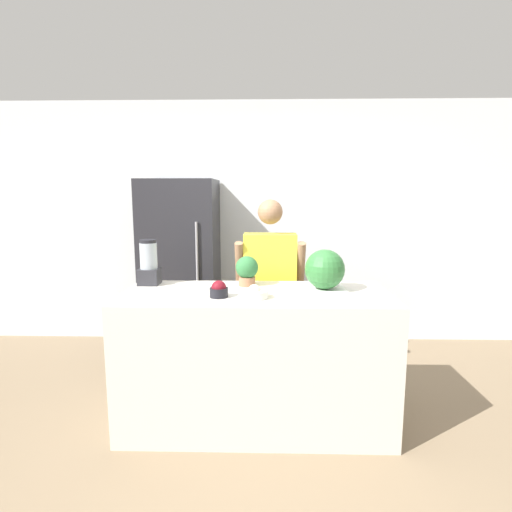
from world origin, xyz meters
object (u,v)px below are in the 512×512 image
person (270,292)px  bowl_cherries (219,290)px  blender (149,264)px  watermelon (325,269)px  refrigerator (181,267)px  bowl_cream (254,293)px  potted_plant (247,270)px

person → bowl_cherries: person is taller
bowl_cherries → blender: bearing=147.4°
person → watermelon: 0.74m
watermelon → person: bearing=123.7°
refrigerator → bowl_cream: bearing=-61.8°
person → watermelon: (0.38, -0.56, 0.30)m
bowl_cherries → blender: (-0.57, 0.36, 0.11)m
refrigerator → watermelon: (1.28, -1.27, 0.22)m
bowl_cherries → potted_plant: 0.38m
person → bowl_cherries: (-0.34, -0.76, 0.20)m
watermelon → bowl_cream: size_ratio=1.57×
blender → potted_plant: 0.74m
bowl_cherries → blender: blender is taller
bowl_cherries → bowl_cream: bearing=-5.3°
bowl_cream → person: bearing=82.0°
refrigerator → watermelon: size_ratio=6.34×
person → bowl_cream: size_ratio=8.90×
bowl_cherries → potted_plant: size_ratio=0.55×
bowl_cherries → bowl_cream: 0.24m
potted_plant → blender: bearing=177.9°
watermelon → potted_plant: bearing=165.4°
refrigerator → potted_plant: bearing=-57.0°
bowl_cream → blender: (-0.80, 0.38, 0.12)m
bowl_cream → potted_plant: (-0.07, 0.36, 0.09)m
refrigerator → bowl_cherries: refrigerator is taller
bowl_cherries → bowl_cream: (0.24, -0.02, -0.02)m
bowl_cream → refrigerator: bearing=118.2°
bowl_cherries → potted_plant: bearing=63.0°
refrigerator → person: size_ratio=1.12×
refrigerator → watermelon: bearing=-44.8°
bowl_cherries → watermelon: bearing=14.8°
person → refrigerator: bearing=142.1°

